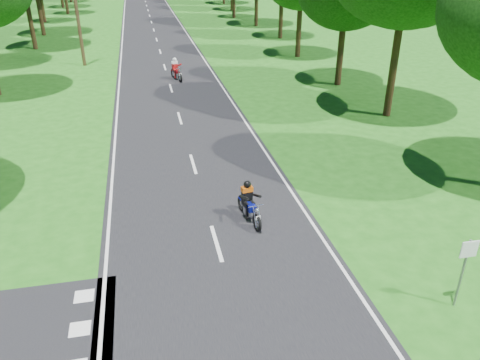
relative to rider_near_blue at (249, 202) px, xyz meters
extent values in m
plane|color=#1D5714|center=(-1.29, -3.12, -0.71)|extent=(160.00, 160.00, 0.00)
cube|color=black|center=(-1.29, 46.88, -0.70)|extent=(7.00, 140.00, 0.02)
cube|color=silver|center=(-1.29, -1.12, -0.69)|extent=(0.12, 2.00, 0.01)
cube|color=silver|center=(-1.29, 4.88, -0.69)|extent=(0.12, 2.00, 0.01)
cube|color=silver|center=(-1.29, 10.88, -0.69)|extent=(0.12, 2.00, 0.01)
cube|color=silver|center=(-1.29, 16.88, -0.69)|extent=(0.12, 2.00, 0.01)
cube|color=silver|center=(-1.29, 22.88, -0.69)|extent=(0.12, 2.00, 0.01)
cube|color=silver|center=(-1.29, 28.88, -0.69)|extent=(0.12, 2.00, 0.01)
cube|color=silver|center=(-1.29, 34.88, -0.69)|extent=(0.12, 2.00, 0.01)
cube|color=silver|center=(-1.29, 40.88, -0.69)|extent=(0.12, 2.00, 0.01)
cube|color=silver|center=(-1.29, 46.88, -0.69)|extent=(0.12, 2.00, 0.01)
cube|color=silver|center=(-1.29, 52.88, -0.69)|extent=(0.12, 2.00, 0.01)
cube|color=silver|center=(-1.29, 58.88, -0.69)|extent=(0.12, 2.00, 0.01)
cube|color=silver|center=(-1.29, 64.88, -0.69)|extent=(0.12, 2.00, 0.01)
cube|color=silver|center=(-1.29, 70.88, -0.69)|extent=(0.12, 2.00, 0.01)
cube|color=silver|center=(-4.59, 46.88, -0.69)|extent=(0.10, 140.00, 0.01)
cube|color=silver|center=(2.01, 46.88, -0.69)|extent=(0.10, 140.00, 0.01)
cube|color=silver|center=(-5.09, -4.02, -0.69)|extent=(0.50, 0.50, 0.01)
cube|color=silver|center=(-5.09, -2.82, -0.69)|extent=(0.50, 0.50, 0.01)
cylinder|color=black|center=(-12.12, 32.48, 1.45)|extent=(0.40, 0.40, 4.32)
cylinder|color=black|center=(-12.55, 39.98, 1.49)|extent=(0.40, 0.40, 4.40)
cylinder|color=black|center=(-13.90, 49.66, 0.89)|extent=(0.40, 0.40, 3.20)
cylinder|color=black|center=(-12.04, 57.04, 0.90)|extent=(0.40, 0.40, 3.22)
cylinder|color=black|center=(9.77, 9.08, 1.57)|extent=(0.40, 0.40, 4.56)
cylinder|color=black|center=(9.63, 15.57, 1.03)|extent=(0.40, 0.40, 3.49)
cylinder|color=black|center=(9.77, 24.46, 1.13)|extent=(0.40, 0.40, 3.69)
cylinder|color=black|center=(10.88, 33.30, 1.16)|extent=(0.40, 0.40, 3.74)
cylinder|color=black|center=(10.42, 41.60, 1.61)|extent=(0.40, 0.40, 4.64)
cylinder|color=black|center=(9.26, 48.80, 0.74)|extent=(0.40, 0.40, 2.91)
cylinder|color=#382616|center=(-7.29, 24.88, 3.29)|extent=(0.26, 0.26, 8.00)
cylinder|color=slate|center=(4.21, -5.12, 0.29)|extent=(0.06, 0.06, 2.00)
cube|color=white|center=(4.21, -5.15, 1.04)|extent=(0.45, 0.03, 0.45)
camera|label=1|loc=(-3.08, -13.05, 7.52)|focal=35.00mm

